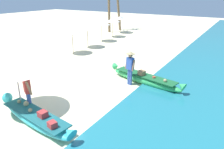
# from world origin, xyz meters

# --- Properties ---
(ground_plane) EXTENTS (80.00, 80.00, 0.00)m
(ground_plane) POSITION_xyz_m (0.00, 0.00, 0.00)
(ground_plane) COLOR beige
(boat_cyan_foreground) EXTENTS (4.14, 1.17, 0.72)m
(boat_cyan_foreground) POSITION_xyz_m (1.14, -1.43, 0.26)
(boat_cyan_foreground) COLOR #33B2BC
(boat_cyan_foreground) RESTS_ON ground
(boat_green_midground) EXTENTS (4.43, 1.49, 0.74)m
(boat_green_midground) POSITION_xyz_m (3.01, 4.04, 0.27)
(boat_green_midground) COLOR #38B760
(boat_green_midground) RESTS_ON ground
(person_vendor_hatted) EXTENTS (0.58, 0.44, 1.79)m
(person_vendor_hatted) POSITION_xyz_m (2.38, 3.55, 1.03)
(person_vendor_hatted) COLOR #3D5BA8
(person_vendor_hatted) RESTS_ON ground
(person_tourist_customer) EXTENTS (0.58, 0.42, 1.71)m
(person_tourist_customer) POSITION_xyz_m (0.25, -0.96, 0.97)
(person_tourist_customer) COLOR #3D5BA8
(person_tourist_customer) RESTS_ON ground
(patio_umbrella_large) EXTENTS (2.34, 2.34, 2.05)m
(patio_umbrella_large) POSITION_xyz_m (-0.19, -1.04, 1.85)
(patio_umbrella_large) COLOR #B7B7BC
(patio_umbrella_large) RESTS_ON ground
(parasol_row_0) EXTENTS (1.60, 1.60, 1.91)m
(parasol_row_0) POSITION_xyz_m (-4.21, 6.66, 1.75)
(parasol_row_0) COLOR #8E6B47
(parasol_row_0) RESTS_ON ground
(parasol_row_1) EXTENTS (1.60, 1.60, 1.91)m
(parasol_row_1) POSITION_xyz_m (-4.43, 8.84, 1.75)
(parasol_row_1) COLOR #8E6B47
(parasol_row_1) RESTS_ON ground
(parasol_row_2) EXTENTS (1.60, 1.60, 1.91)m
(parasol_row_2) POSITION_xyz_m (-4.79, 11.54, 1.75)
(parasol_row_2) COLOR #8E6B47
(parasol_row_2) RESTS_ON ground
(parasol_row_3) EXTENTS (1.60, 1.60, 1.91)m
(parasol_row_3) POSITION_xyz_m (-5.09, 13.97, 1.75)
(parasol_row_3) COLOR #8E6B47
(parasol_row_3) RESTS_ON ground
(parasol_row_4) EXTENTS (1.60, 1.60, 1.91)m
(parasol_row_4) POSITION_xyz_m (-5.54, 16.53, 1.75)
(parasol_row_4) COLOR #8E6B47
(parasol_row_4) RESTS_ON ground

